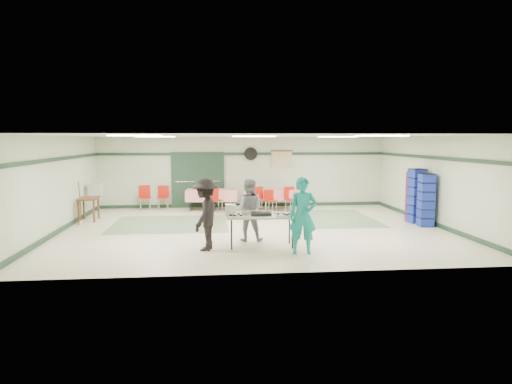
{
  "coord_description": "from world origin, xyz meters",
  "views": [
    {
      "loc": [
        -1.24,
        -13.05,
        2.58
      ],
      "look_at": [
        0.03,
        -0.3,
        1.11
      ],
      "focal_mm": 32.0,
      "sensor_mm": 36.0,
      "label": 1
    }
  ],
  "objects": [
    {
      "name": "double_door_left",
      "position": [
        -2.2,
        4.44,
        1.05
      ],
      "size": [
        0.9,
        0.06,
        2.1
      ],
      "primitive_type": "cube",
      "color": "gray",
      "rests_on": "floor"
    },
    {
      "name": "wall_fan",
      "position": [
        0.3,
        4.44,
        2.05
      ],
      "size": [
        0.5,
        0.1,
        0.5
      ],
      "primitive_type": "cylinder",
      "rotation": [
        1.57,
        0.0,
        0.0
      ],
      "color": "black",
      "rests_on": "wall_back"
    },
    {
      "name": "crate_stack_blue_b",
      "position": [
        5.15,
        0.49,
        0.85
      ],
      "size": [
        0.48,
        0.48,
        1.69
      ],
      "primitive_type": "cube",
      "rotation": [
        0.0,
        0.0,
        0.11
      ],
      "color": "navy",
      "rests_on": "floor"
    },
    {
      "name": "volunteer_grey",
      "position": [
        -0.29,
        -1.56,
        0.8
      ],
      "size": [
        0.87,
        0.73,
        1.6
      ],
      "primitive_type": "imported",
      "rotation": [
        0.0,
        0.0,
        2.96
      ],
      "color": "gray",
      "rests_on": "floor"
    },
    {
      "name": "baking_pan",
      "position": [
        -0.04,
        -2.23,
        0.8
      ],
      "size": [
        0.5,
        0.32,
        0.08
      ],
      "primitive_type": "cube",
      "rotation": [
        0.0,
        0.0,
        -0.04
      ],
      "color": "black",
      "rests_on": "serving_table"
    },
    {
      "name": "floor",
      "position": [
        0.0,
        0.0,
        0.0
      ],
      "size": [
        11.0,
        11.0,
        0.0
      ],
      "primitive_type": "plane",
      "color": "beige",
      "rests_on": "ground"
    },
    {
      "name": "broom",
      "position": [
        -5.23,
        1.23,
        0.68
      ],
      "size": [
        0.07,
        0.21,
        1.31
      ],
      "primitive_type": "cylinder",
      "rotation": [
        0.14,
        0.0,
        -0.18
      ],
      "color": "brown",
      "rests_on": "floor"
    },
    {
      "name": "door_frame",
      "position": [
        -1.73,
        4.42,
        1.05
      ],
      "size": [
        2.0,
        0.03,
        2.15
      ],
      "primitive_type": "cube",
      "color": "#1D3525",
      "rests_on": "floor"
    },
    {
      "name": "crate_stack_red",
      "position": [
        5.15,
        0.62,
        0.8
      ],
      "size": [
        0.49,
        0.49,
        1.59
      ],
      "primitive_type": "cube",
      "rotation": [
        0.0,
        0.0,
        0.23
      ],
      "color": "#A6101C",
      "rests_on": "floor"
    },
    {
      "name": "chair_c",
      "position": [
        1.64,
        3.13,
        0.55
      ],
      "size": [
        0.55,
        0.55,
        0.89
      ],
      "rotation": [
        0.0,
        0.0,
        0.43
      ],
      "color": "#AC1D0D",
      "rests_on": "floor"
    },
    {
      "name": "volunteer_dark",
      "position": [
        -1.38,
        -2.46,
        0.85
      ],
      "size": [
        0.91,
        1.23,
        1.71
      ],
      "primitive_type": "imported",
      "rotation": [
        0.0,
        0.0,
        -1.84
      ],
      "color": "black",
      "rests_on": "floor"
    },
    {
      "name": "chair_b",
      "position": [
        0.47,
        3.13,
        0.55
      ],
      "size": [
        0.54,
        0.54,
        0.9
      ],
      "rotation": [
        0.0,
        0.0,
        0.35
      ],
      "color": "#AC1D0D",
      "rests_on": "floor"
    },
    {
      "name": "wall_back",
      "position": [
        0.0,
        4.5,
        1.35
      ],
      "size": [
        11.0,
        0.0,
        11.0
      ],
      "primitive_type": "plane",
      "rotation": [
        1.57,
        0.0,
        0.0
      ],
      "color": "#B7BFA3",
      "rests_on": "floor"
    },
    {
      "name": "ceiling",
      "position": [
        0.0,
        0.0,
        2.7
      ],
      "size": [
        11.0,
        11.0,
        0.0
      ],
      "primitive_type": "plane",
      "rotation": [
        3.14,
        0.0,
        0.0
      ],
      "color": "white",
      "rests_on": "wall_back"
    },
    {
      "name": "scroll_banner",
      "position": [
        1.5,
        4.44,
        1.85
      ],
      "size": [
        0.8,
        0.02,
        0.6
      ],
      "primitive_type": "cube",
      "color": "tan",
      "rests_on": "wall_back"
    },
    {
      "name": "trim_back",
      "position": [
        0.0,
        4.47,
        2.05
      ],
      "size": [
        11.0,
        0.06,
        0.1
      ],
      "primitive_type": "cube",
      "color": "#1D3525",
      "rests_on": "wall_back"
    },
    {
      "name": "green_patch_b",
      "position": [
        2.8,
        1.5,
        0.0
      ],
      "size": [
        2.5,
        3.5,
        0.01
      ],
      "primitive_type": "cube",
      "color": "gray",
      "rests_on": "floor"
    },
    {
      "name": "sheet_tray_left",
      "position": [
        -0.61,
        -2.34,
        0.77
      ],
      "size": [
        0.55,
        0.43,
        0.02
      ],
      "primitive_type": "cube",
      "rotation": [
        0.0,
        0.0,
        -0.04
      ],
      "color": "silver",
      "rests_on": "serving_table"
    },
    {
      "name": "wall_front",
      "position": [
        0.0,
        -4.5,
        1.35
      ],
      "size": [
        11.0,
        0.0,
        11.0
      ],
      "primitive_type": "plane",
      "rotation": [
        -1.57,
        0.0,
        0.0
      ],
      "color": "#B7BFA3",
      "rests_on": "floor"
    },
    {
      "name": "chair_a",
      "position": [
        0.88,
        3.12,
        0.48
      ],
      "size": [
        0.47,
        0.47,
        0.79
      ],
      "rotation": [
        0.0,
        0.0,
        0.33
      ],
      "color": "#AC1D0D",
      "rests_on": "floor"
    },
    {
      "name": "green_patch_a",
      "position": [
        -2.5,
        1.0,
        0.0
      ],
      "size": [
        3.5,
        3.0,
        0.01
      ],
      "primitive_type": "cube",
      "color": "gray",
      "rests_on": "floor"
    },
    {
      "name": "chair_loose_b",
      "position": [
        -3.68,
        3.98,
        0.56
      ],
      "size": [
        0.5,
        0.5,
        0.91
      ],
      "rotation": [
        0.0,
        0.0,
        0.2
      ],
      "color": "#AC1D0D",
      "rests_on": "floor"
    },
    {
      "name": "crate_stack_blue_a",
      "position": [
        5.15,
        -0.15,
        0.79
      ],
      "size": [
        0.44,
        0.44,
        1.59
      ],
      "primitive_type": "cube",
      "rotation": [
        0.0,
        0.0,
        -0.09
      ],
      "color": "navy",
      "rests_on": "floor"
    },
    {
      "name": "dining_table_a",
      "position": [
        0.99,
        3.7,
        0.57
      ],
      "size": [
        2.03,
        1.09,
        0.77
      ],
      "rotation": [
        0.0,
        0.0,
        -0.12
      ],
      "color": "red",
      "rests_on": "floor"
    },
    {
      "name": "trim_right",
      "position": [
        5.47,
        0.0,
        2.05
      ],
      "size": [
        0.06,
        9.0,
        0.1
      ],
      "primitive_type": "cube",
      "rotation": [
        0.0,
        0.0,
        1.57
      ],
      "color": "#1D3525",
      "rests_on": "wall_back"
    },
    {
      "name": "chair_loose_a",
      "position": [
        -3.02,
        4.09,
        0.54
      ],
      "size": [
        0.42,
        0.42,
        0.89
      ],
      "rotation": [
        0.0,
        0.0,
        -0.01
      ],
      "color": "#AC1D0D",
      "rests_on": "floor"
    },
    {
      "name": "trim_left",
      "position": [
        -5.47,
        0.0,
        2.05
      ],
      "size": [
        0.06,
        9.0,
        0.1
      ],
      "primitive_type": "cube",
      "rotation": [
        0.0,
        0.0,
        1.57
      ],
      "color": "#1D3525",
      "rests_on": "wall_back"
    },
    {
      "name": "serving_table",
      "position": [
        -0.03,
        -2.24,
        0.71
      ],
      "size": [
        1.7,
        0.74,
        0.76
      ],
      "rotation": [
        0.0,
        0.0,
        -0.04
      ],
      "color": "beige",
      "rests_on": "floor"
    },
    {
      "name": "baseboard_right",
      "position": [
        5.47,
        0.0,
        0.06
      ],
      "size": [
        0.06,
        9.0,
        0.12
      ],
      "primitive_type": "cube",
      "rotation": [
        0.0,
        0.0,
        1.57
      ],
      "color": "#1D3525",
      "rests_on": "floor"
    },
    {
      "name": "volunteer_teal",
      "position": [
        0.83,
        -3.01,
        0.88
      ],
      "size": [
        0.68,
        0.49,
        1.75
      ],
      "primitive_type": "imported",
      "rotation": [
        0.0,
        0.0,
        -0.12
      ],
      "color": "teal",
      "rests_on": "floor"
    },
    {
      "name": "sheet_tray_right",
      "position": [
        0.58,
        -2.34,
        0.77
      ],
      "size": [
        0.57,
        0.44,
        0.02
      ],
      "primitive_type": "cube",
      "rotation": [
        0.0,
        0.0,
        -0.04
      ],
      "color": "silver",
      "rests_on": "serving_table"
    },
    {
      "name": "sheet_tray_mid",
      "position": [
        -0.18,
        -2.06,
        0.77
      ],
      "size": [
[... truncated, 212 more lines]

